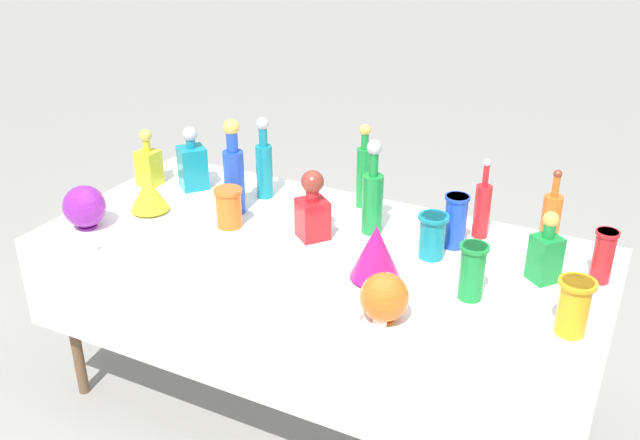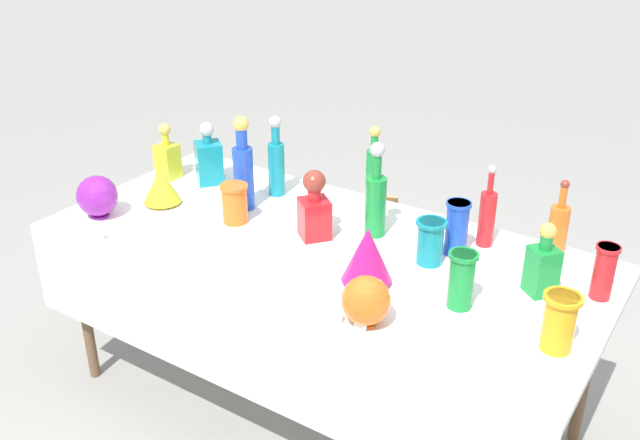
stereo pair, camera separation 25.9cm
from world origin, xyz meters
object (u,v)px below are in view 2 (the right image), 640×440
slender_vase_5 (462,278)px  tall_bottle_3 (376,199)px  tall_bottle_0 (373,174)px  slender_vase_4 (457,227)px  slender_vase_2 (560,320)px  cardboard_box_behind_left (354,241)px  tall_bottle_2 (276,162)px  slender_vase_3 (430,240)px  square_decanter_1 (167,157)px  slender_vase_0 (604,270)px  fluted_vase_1 (367,255)px  round_bowl_1 (97,196)px  square_decanter_3 (209,159)px  tall_bottle_1 (487,216)px  slender_vase_1 (235,202)px  tall_bottle_4 (558,228)px  square_decanter_0 (543,265)px  fluted_vase_0 (161,186)px  square_decanter_2 (314,208)px  round_bowl_0 (366,301)px  tall_bottle_5 (243,169)px

slender_vase_5 → tall_bottle_3: bearing=148.4°
tall_bottle_0 → slender_vase_4: tall_bottle_0 is taller
slender_vase_2 → cardboard_box_behind_left: 1.98m
tall_bottle_2 → slender_vase_3: size_ratio=2.13×
tall_bottle_2 → square_decanter_1: size_ratio=1.37×
slender_vase_0 → fluted_vase_1: fluted_vase_1 is taller
round_bowl_1 → cardboard_box_behind_left: bearing=73.5°
tall_bottle_3 → square_decanter_3: tall_bottle_3 is taller
slender_vase_2 → slender_vase_5: 0.33m
tall_bottle_1 → slender_vase_5: size_ratio=1.64×
square_decanter_1 → slender_vase_1: (0.54, -0.19, -0.01)m
tall_bottle_2 → slender_vase_5: size_ratio=1.83×
slender_vase_4 → cardboard_box_behind_left: slender_vase_4 is taller
tall_bottle_2 → tall_bottle_4: (1.15, 0.12, -0.04)m
square_decanter_0 → fluted_vase_1: 0.57m
slender_vase_3 → slender_vase_5: slender_vase_5 is taller
tall_bottle_1 → tall_bottle_4: size_ratio=1.08×
slender_vase_3 → fluted_vase_1: (-0.12, -0.24, 0.02)m
fluted_vase_1 → slender_vase_3: bearing=63.6°
tall_bottle_2 → round_bowl_1: 0.73m
square_decanter_1 → fluted_vase_0: size_ratio=1.62×
slender_vase_2 → cardboard_box_behind_left: size_ratio=0.34×
slender_vase_3 → round_bowl_1: round_bowl_1 is taller
slender_vase_4 → square_decanter_1: bearing=-178.0°
square_decanter_3 → slender_vase_4: (1.18, -0.01, -0.00)m
slender_vase_2 → slender_vase_5: size_ratio=0.93×
tall_bottle_0 → tall_bottle_3: tall_bottle_3 is taller
square_decanter_2 → round_bowl_1: (-0.82, -0.32, -0.03)m
square_decanter_2 → fluted_vase_0: bearing=-172.0°
fluted_vase_0 → round_bowl_0: bearing=-14.6°
square_decanter_3 → cardboard_box_behind_left: square_decanter_3 is taller
tall_bottle_2 → round_bowl_1: size_ratio=2.04×
slender_vase_2 → slender_vase_5: bearing=170.3°
cardboard_box_behind_left → slender_vase_2: bearing=-41.3°
square_decanter_2 → tall_bottle_0: bearing=80.6°
tall_bottle_5 → slender_vase_2: 1.38m
tall_bottle_1 → square_decanter_1: (-1.43, -0.17, -0.02)m
tall_bottle_3 → cardboard_box_behind_left: (-0.60, 0.88, -0.74)m
tall_bottle_1 → square_decanter_2: (-0.56, -0.29, 0.00)m
slender_vase_5 → cardboard_box_behind_left: size_ratio=0.37×
tall_bottle_1 → slender_vase_3: 0.26m
slender_vase_5 → round_bowl_0: bearing=-128.8°
slender_vase_2 → round_bowl_0: size_ratio=1.11×
tall_bottle_5 → slender_vase_1: 0.16m
tall_bottle_5 → fluted_vase_1: size_ratio=1.93×
tall_bottle_5 → round_bowl_1: size_ratio=2.29×
tall_bottle_1 → slender_vase_2: (0.41, -0.49, -0.02)m
round_bowl_0 → cardboard_box_behind_left: (-0.87, 1.42, -0.67)m
slender_vase_3 → fluted_vase_1: fluted_vase_1 is taller
square_decanter_0 → cardboard_box_behind_left: bearing=142.9°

